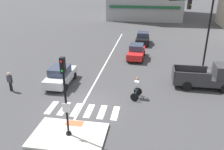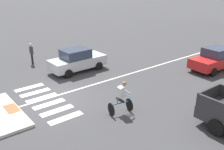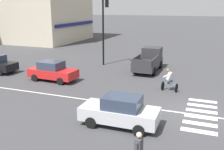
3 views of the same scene
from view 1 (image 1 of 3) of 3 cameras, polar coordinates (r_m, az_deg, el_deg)
The scene contains 18 objects.
ground_plane at distance 17.05m, azimuth -6.72°, elevation -7.69°, with size 300.00×300.00×0.00m, color #3D3D3F.
traffic_island at distance 14.27m, azimuth -10.58°, elevation -14.34°, with size 4.31×2.91×0.15m, color beige.
tactile_pad_front at distance 15.07m, azimuth -9.20°, elevation -11.64°, with size 1.10×0.60×0.01m, color #DB5B38.
signal_pole at distance 12.74m, azimuth -11.53°, elevation -3.81°, with size 0.44×0.38×4.72m.
crosswalk_stripe_a at distance 17.36m, azimuth -14.65°, elevation -7.73°, with size 0.44×1.80×0.01m, color silver.
crosswalk_stripe_b at distance 17.03m, azimuth -11.76°, elevation -8.08°, with size 0.44×1.80×0.01m, color silver.
crosswalk_stripe_c at distance 16.74m, azimuth -8.76°, elevation -8.42°, with size 0.44×1.80×0.01m, color silver.
crosswalk_stripe_d at distance 16.50m, azimuth -5.65°, elevation -8.74°, with size 0.44×1.80×0.01m, color silver.
crosswalk_stripe_e at distance 16.31m, azimuth -2.46°, elevation -9.05°, with size 0.44×1.80×0.01m, color silver.
crosswalk_stripe_f at distance 16.17m, azimuth 0.81°, elevation -9.34°, with size 0.44×1.80×0.01m, color silver.
lane_centre_line at distance 25.97m, azimuth -1.28°, elevation 3.42°, with size 0.14×28.00×0.01m, color silver.
traffic_light_mast at distance 24.35m, azimuth 21.37°, elevation 11.81°, with size 4.35×2.62×7.08m.
car_red_eastbound_far at distance 26.80m, azimuth 5.99°, elevation 5.73°, with size 1.99×4.17×1.64m.
car_silver_westbound_near at distance 20.54m, azimuth -12.55°, elevation -0.10°, with size 1.88×4.12×1.64m.
car_black_eastbound_distant at distance 33.20m, azimuth 7.54°, elevation 8.99°, with size 1.90×4.13×1.64m.
pickup_truck_charcoal_cross_right at distance 21.01m, azimuth 22.94°, elevation -0.40°, with size 5.11×2.09×2.08m.
cyclist at distance 17.80m, azimuth 6.12°, elevation -3.10°, with size 0.84×1.19×1.68m.
pedestrian_at_curb_left at distance 20.47m, azimuth -23.87°, elevation -1.14°, with size 0.55×0.26×1.67m.
Camera 1 is at (4.32, -14.08, 8.59)m, focal length 37.15 mm.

